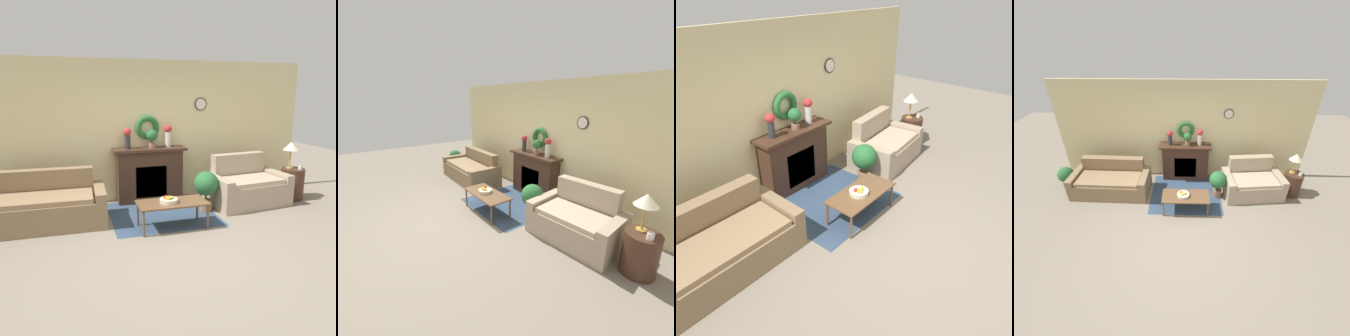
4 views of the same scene
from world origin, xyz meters
TOP-DOWN VIEW (x-y plane):
  - ground_plane at (0.00, 0.00)m, footprint 16.00×16.00m
  - floor_rug at (0.09, 1.42)m, footprint 1.80×1.62m
  - wall_back at (0.00, 2.41)m, footprint 6.80×0.17m
  - fireplace at (0.06, 2.20)m, footprint 1.40×0.41m
  - couch_left at (-1.87, 1.49)m, footprint 1.99×0.97m
  - loveseat_right at (1.80, 1.52)m, footprint 1.54×1.03m
  - coffee_table at (0.09, 0.80)m, footprint 1.10×0.52m
  - fruit_bowl at (0.03, 0.80)m, footprint 0.29×0.29m
  - side_table_by_loveseat at (2.84, 1.53)m, footprint 0.46×0.46m
  - table_lamp at (2.78, 1.57)m, footprint 0.30×0.30m
  - mug at (2.94, 1.45)m, footprint 0.09×0.09m
  - vase_on_mantel_left at (-0.35, 2.21)m, footprint 0.15×0.15m
  - vase_on_mantel_right at (0.44, 2.21)m, footprint 0.15×0.15m
  - potted_plant_on_mantel at (0.12, 2.19)m, footprint 0.22×0.22m
  - potted_plant_floor_by_loveseat at (0.90, 1.35)m, footprint 0.44×0.44m

SIDE VIEW (x-z plane):
  - ground_plane at x=0.00m, z-range 0.00..0.00m
  - floor_rug at x=0.09m, z-range 0.00..0.01m
  - couch_left at x=-1.87m, z-range -0.12..0.73m
  - side_table_by_loveseat at x=2.84m, z-range 0.00..0.62m
  - loveseat_right at x=1.80m, z-range -0.14..0.78m
  - coffee_table at x=0.09m, z-range 0.17..0.60m
  - fruit_bowl at x=0.03m, z-range 0.41..0.52m
  - potted_plant_floor_by_loveseat at x=0.90m, z-range 0.10..0.83m
  - fireplace at x=0.06m, z-range 0.01..1.06m
  - mug at x=2.94m, z-range 0.62..0.71m
  - table_lamp at x=2.78m, z-range 0.78..1.32m
  - potted_plant_on_mantel at x=0.12m, z-range 1.10..1.45m
  - vase_on_mantel_left at x=-0.35m, z-range 1.09..1.48m
  - vase_on_mantel_right at x=0.44m, z-range 1.10..1.52m
  - wall_back at x=0.00m, z-range 0.00..2.70m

